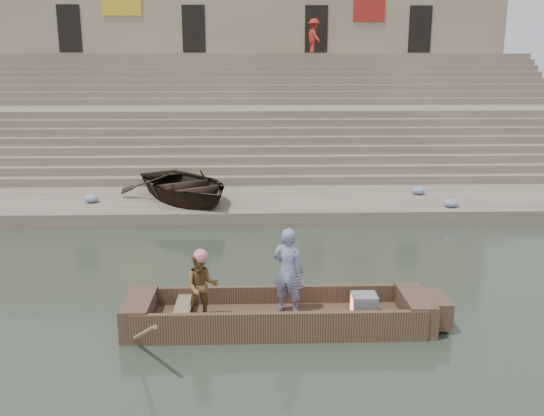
{
  "coord_description": "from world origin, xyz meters",
  "views": [
    {
      "loc": [
        1.3,
        -10.78,
        4.78
      ],
      "look_at": [
        1.75,
        2.68,
        1.4
      ],
      "focal_mm": 38.55,
      "sensor_mm": 36.0,
      "label": 1
    }
  ],
  "objects_px": {
    "main_rowboat": "(278,321)",
    "rowing_man": "(202,286)",
    "beached_rowboat": "(185,186)",
    "television": "(363,305)",
    "pedestrian": "(314,36)",
    "standing_man": "(288,271)"
  },
  "relations": [
    {
      "from": "pedestrian",
      "to": "television",
      "type": "bearing_deg",
      "value": 158.99
    },
    {
      "from": "rowing_man",
      "to": "pedestrian",
      "type": "height_order",
      "value": "pedestrian"
    },
    {
      "from": "main_rowboat",
      "to": "standing_man",
      "type": "relative_size",
      "value": 3.06
    },
    {
      "from": "standing_man",
      "to": "main_rowboat",
      "type": "bearing_deg",
      "value": 67.03
    },
    {
      "from": "rowing_man",
      "to": "main_rowboat",
      "type": "bearing_deg",
      "value": -2.5
    },
    {
      "from": "standing_man",
      "to": "pedestrian",
      "type": "relative_size",
      "value": 0.88
    },
    {
      "from": "beached_rowboat",
      "to": "television",
      "type": "bearing_deg",
      "value": -95.73
    },
    {
      "from": "main_rowboat",
      "to": "rowing_man",
      "type": "relative_size",
      "value": 3.92
    },
    {
      "from": "rowing_man",
      "to": "pedestrian",
      "type": "xyz_separation_m",
      "value": [
        4.33,
        23.22,
        5.27
      ]
    },
    {
      "from": "main_rowboat",
      "to": "standing_man",
      "type": "height_order",
      "value": "standing_man"
    },
    {
      "from": "television",
      "to": "pedestrian",
      "type": "xyz_separation_m",
      "value": [
        1.37,
        23.12,
        5.71
      ]
    },
    {
      "from": "main_rowboat",
      "to": "television",
      "type": "height_order",
      "value": "television"
    },
    {
      "from": "beached_rowboat",
      "to": "pedestrian",
      "type": "height_order",
      "value": "pedestrian"
    },
    {
      "from": "main_rowboat",
      "to": "television",
      "type": "xyz_separation_m",
      "value": [
        1.58,
        -0.0,
        0.31
      ]
    },
    {
      "from": "standing_man",
      "to": "television",
      "type": "distance_m",
      "value": 1.53
    },
    {
      "from": "main_rowboat",
      "to": "beached_rowboat",
      "type": "xyz_separation_m",
      "value": [
        -2.66,
        8.66,
        0.76
      ]
    },
    {
      "from": "main_rowboat",
      "to": "pedestrian",
      "type": "height_order",
      "value": "pedestrian"
    },
    {
      "from": "main_rowboat",
      "to": "beached_rowboat",
      "type": "height_order",
      "value": "beached_rowboat"
    },
    {
      "from": "main_rowboat",
      "to": "beached_rowboat",
      "type": "relative_size",
      "value": 1.09
    },
    {
      "from": "rowing_man",
      "to": "television",
      "type": "distance_m",
      "value": 3.0
    },
    {
      "from": "standing_man",
      "to": "rowing_man",
      "type": "xyz_separation_m",
      "value": [
        -1.58,
        -0.27,
        -0.18
      ]
    },
    {
      "from": "beached_rowboat",
      "to": "rowing_man",
      "type": "bearing_deg",
      "value": -113.55
    }
  ]
}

